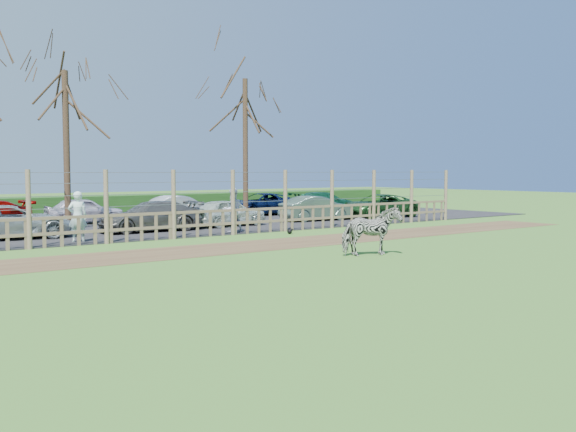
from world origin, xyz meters
TOP-DOWN VIEW (x-y plane):
  - ground at (0.00, 0.00)m, footprint 120.00×120.00m
  - dirt_strip at (0.00, 4.50)m, footprint 34.00×2.80m
  - asphalt at (0.00, 14.50)m, footprint 44.00×13.00m
  - hedge at (0.00, 21.50)m, footprint 46.00×2.00m
  - fence at (0.00, 8.00)m, footprint 30.16×0.16m
  - tree_mid at (-2.00, 13.50)m, footprint 4.80×4.80m
  - tree_right at (7.00, 14.00)m, footprint 4.80×4.80m
  - zebra at (2.46, 0.45)m, footprint 1.84×1.24m
  - visitor_a at (-3.20, 8.79)m, footprint 0.72×0.58m
  - visitor_b at (2.82, 8.55)m, footprint 0.85×0.67m
  - crow at (4.48, 7.00)m, footprint 0.25×0.19m
  - car_2 at (-4.73, 11.29)m, footprint 4.46×2.31m
  - car_3 at (0.44, 10.93)m, footprint 4.17×1.76m
  - car_4 at (4.21, 11.15)m, footprint 3.64×1.75m
  - car_5 at (9.32, 11.27)m, footprint 3.73×1.54m
  - car_6 at (13.32, 11.03)m, footprint 4.49×2.40m
  - car_10 at (-0.35, 16.27)m, footprint 3.65×1.78m
  - car_11 at (4.31, 15.91)m, footprint 3.74×1.57m
  - car_12 at (9.37, 16.14)m, footprint 4.33×2.01m
  - car_13 at (13.58, 15.72)m, footprint 4.25×2.00m

SIDE VIEW (x-z plane):
  - ground at x=0.00m, z-range 0.00..0.00m
  - dirt_strip at x=0.00m, z-range 0.00..0.01m
  - asphalt at x=0.00m, z-range 0.00..0.04m
  - crow at x=4.48m, z-range 0.00..0.21m
  - hedge at x=0.00m, z-range 0.00..1.10m
  - car_2 at x=-4.73m, z-range 0.04..1.24m
  - car_3 at x=0.44m, z-range 0.04..1.24m
  - car_4 at x=4.21m, z-range 0.04..1.24m
  - car_5 at x=9.32m, z-range 0.04..1.24m
  - car_6 at x=13.32m, z-range 0.04..1.24m
  - car_10 at x=-0.35m, z-range 0.04..1.24m
  - car_11 at x=4.31m, z-range 0.04..1.24m
  - car_12 at x=9.37m, z-range 0.04..1.24m
  - car_13 at x=13.58m, z-range 0.04..1.24m
  - zebra at x=2.46m, z-range 0.00..1.43m
  - fence at x=0.00m, z-range -0.45..2.05m
  - visitor_a at x=-3.20m, z-range 0.04..1.76m
  - visitor_b at x=2.82m, z-range 0.04..1.76m
  - tree_mid at x=-2.00m, z-range 1.45..8.28m
  - tree_right at x=7.00m, z-range 1.57..8.92m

